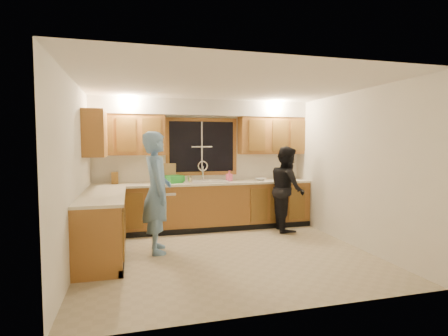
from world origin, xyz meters
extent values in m
plane|color=#B6A98C|center=(0.00, 0.00, 0.00)|extent=(4.20, 4.20, 0.00)
plane|color=white|center=(0.00, 0.00, 2.50)|extent=(4.20, 4.20, 0.00)
plane|color=white|center=(0.00, 1.90, 1.25)|extent=(4.20, 0.00, 4.20)
plane|color=white|center=(-2.10, 0.00, 1.25)|extent=(0.00, 3.80, 3.80)
plane|color=white|center=(2.10, 0.00, 1.25)|extent=(0.00, 3.80, 3.80)
cube|color=#A46A2F|center=(0.00, 1.60, 0.44)|extent=(4.20, 0.60, 0.88)
cube|color=#A46A2F|center=(-1.80, 0.35, 0.44)|extent=(0.60, 1.90, 0.88)
cube|color=beige|center=(0.00, 1.58, 0.90)|extent=(4.20, 0.63, 0.04)
cube|color=beige|center=(-1.79, 0.35, 0.90)|extent=(0.63, 1.90, 0.04)
cube|color=#A46A2F|center=(-1.43, 1.73, 1.83)|extent=(1.35, 0.33, 0.75)
cube|color=#A46A2F|center=(1.43, 1.73, 1.83)|extent=(1.35, 0.33, 0.75)
cube|color=#A46A2F|center=(-1.94, 1.12, 1.83)|extent=(0.33, 0.90, 0.75)
cube|color=silver|center=(0.00, 1.72, 2.35)|extent=(4.20, 0.35, 0.30)
cube|color=black|center=(0.00, 1.90, 1.60)|extent=(1.30, 0.01, 1.00)
cube|color=#A46A2F|center=(0.00, 1.89, 2.14)|extent=(1.44, 0.03, 0.07)
cube|color=#A46A2F|center=(0.00, 1.89, 1.07)|extent=(1.44, 0.03, 0.07)
cube|color=#A46A2F|center=(-0.69, 1.89, 1.60)|extent=(0.07, 0.03, 1.00)
cube|color=#A46A2F|center=(0.69, 1.89, 1.60)|extent=(0.07, 0.03, 1.00)
cube|color=white|center=(0.00, 1.60, 0.93)|extent=(0.86, 0.52, 0.03)
cube|color=white|center=(-0.21, 1.60, 0.84)|extent=(0.38, 0.42, 0.18)
cube|color=white|center=(0.21, 1.60, 0.84)|extent=(0.38, 0.42, 0.18)
cylinder|color=silver|center=(0.00, 1.80, 1.08)|extent=(0.04, 0.04, 0.28)
torus|color=silver|center=(0.00, 1.80, 1.22)|extent=(0.21, 0.03, 0.21)
cube|color=silver|center=(-0.85, 1.59, 0.41)|extent=(0.60, 0.56, 0.82)
cube|color=silver|center=(-1.80, -0.22, 0.45)|extent=(0.58, 0.75, 0.90)
imported|color=#6C9ACD|center=(-1.00, 0.39, 0.92)|extent=(0.45, 0.68, 1.85)
imported|color=black|center=(1.50, 1.12, 0.81)|extent=(0.75, 0.88, 1.61)
cube|color=olive|center=(-1.67, 1.75, 1.03)|extent=(0.12, 0.10, 0.22)
cube|color=tan|center=(-0.67, 1.82, 1.10)|extent=(0.29, 0.16, 0.36)
cube|color=green|center=(-0.59, 1.63, 0.99)|extent=(0.39, 0.38, 0.14)
imported|color=#E75883|center=(0.50, 1.65, 1.03)|extent=(0.13, 0.13, 0.21)
imported|color=silver|center=(1.13, 1.57, 0.94)|extent=(0.26, 0.26, 0.05)
cylinder|color=beige|center=(-0.31, 1.52, 0.98)|extent=(0.08, 0.08, 0.13)
cylinder|color=beige|center=(-0.32, 1.38, 0.98)|extent=(0.07, 0.07, 0.12)
camera|label=1|loc=(-1.38, -4.98, 1.66)|focal=28.00mm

